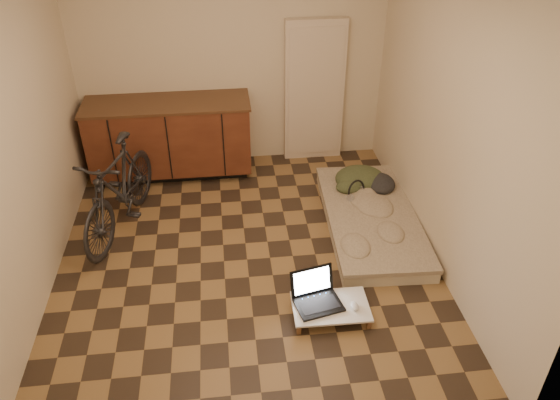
{
  "coord_description": "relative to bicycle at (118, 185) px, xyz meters",
  "views": [
    {
      "loc": [
        -0.16,
        -4.0,
        3.34
      ],
      "look_at": [
        0.33,
        0.16,
        0.55
      ],
      "focal_mm": 35.0,
      "sensor_mm": 36.0,
      "label": 1
    }
  ],
  "objects": [
    {
      "name": "cabinets",
      "position": [
        0.45,
        1.05,
        -0.05
      ],
      "size": [
        1.84,
        0.62,
        0.91
      ],
      "color": "black",
      "rests_on": "ground"
    },
    {
      "name": "headphones",
      "position": [
        2.41,
        0.05,
        -0.27
      ],
      "size": [
        0.35,
        0.34,
        0.17
      ],
      "primitive_type": null,
      "rotation": [
        0.0,
        0.0,
        0.55
      ],
      "color": "black",
      "rests_on": "futon"
    },
    {
      "name": "futon",
      "position": [
        2.5,
        -0.26,
        -0.44
      ],
      "size": [
        0.98,
        1.91,
        0.16
      ],
      "rotation": [
        0.0,
        0.0,
        -0.05
      ],
      "color": "beige",
      "rests_on": "ground"
    },
    {
      "name": "appliance_panel",
      "position": [
        2.15,
        1.28,
        0.33
      ],
      "size": [
        0.7,
        0.1,
        1.7
      ],
      "primitive_type": "cube",
      "color": "beige",
      "rests_on": "ground"
    },
    {
      "name": "lap_desk",
      "position": [
        1.84,
        -1.46,
        -0.42
      ],
      "size": [
        0.64,
        0.42,
        0.11
      ],
      "rotation": [
        0.0,
        0.0,
        -0.02
      ],
      "color": "brown",
      "rests_on": "ground"
    },
    {
      "name": "bicycle",
      "position": [
        0.0,
        0.0,
        0.0
      ],
      "size": [
        0.91,
        1.66,
        1.03
      ],
      "primitive_type": "imported",
      "rotation": [
        0.0,
        0.0,
        -0.29
      ],
      "color": "black",
      "rests_on": "ground"
    },
    {
      "name": "room_shell",
      "position": [
        1.2,
        -0.66,
        0.78
      ],
      "size": [
        3.5,
        4.0,
        2.6
      ],
      "color": "brown",
      "rests_on": "ground"
    },
    {
      "name": "mouse",
      "position": [
        2.03,
        -1.5,
        -0.39
      ],
      "size": [
        0.07,
        0.11,
        0.04
      ],
      "primitive_type": "ellipsoid",
      "rotation": [
        0.0,
        0.0,
        0.02
      ],
      "color": "silver",
      "rests_on": "lap_desk"
    },
    {
      "name": "laptop",
      "position": [
        1.73,
        -1.39,
        -0.36
      ],
      "size": [
        0.44,
        0.41,
        0.26
      ],
      "rotation": [
        0.0,
        0.0,
        0.22
      ],
      "color": "black",
      "rests_on": "lap_desk"
    },
    {
      "name": "clothing_pile",
      "position": [
        2.57,
        0.3,
        -0.24
      ],
      "size": [
        0.6,
        0.51,
        0.23
      ],
      "primitive_type": null,
      "rotation": [
        0.0,
        0.0,
        -0.05
      ],
      "color": "#343D23",
      "rests_on": "futon"
    }
  ]
}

